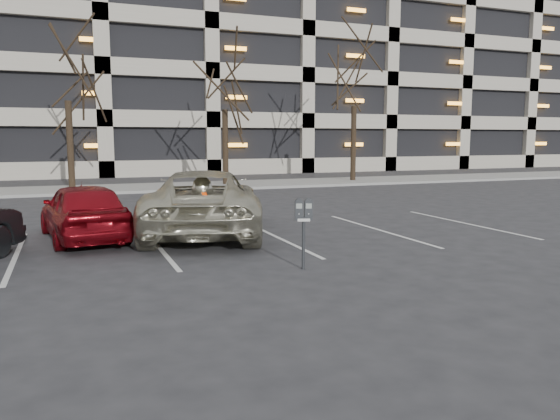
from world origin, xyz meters
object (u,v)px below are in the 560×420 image
(tree_b, at_px, (65,44))
(tree_c, at_px, (224,62))
(tree_d, at_px, (355,58))
(suv_silver, at_px, (203,202))
(car_red, at_px, (84,211))
(parking_meter, at_px, (304,216))

(tree_b, relative_size, tree_c, 1.07)
(tree_b, distance_m, tree_d, 14.00)
(tree_c, relative_size, suv_silver, 1.34)
(suv_silver, bearing_deg, tree_d, -115.62)
(tree_c, bearing_deg, suv_silver, -107.99)
(car_red, bearing_deg, suv_silver, 168.79)
(tree_c, distance_m, parking_meter, 17.89)
(tree_d, bearing_deg, tree_c, 180.00)
(tree_d, relative_size, suv_silver, 1.45)
(tree_c, bearing_deg, tree_d, 0.00)
(tree_c, height_order, car_red, tree_c)
(tree_c, height_order, suv_silver, tree_c)
(tree_d, height_order, parking_meter, tree_d)
(tree_d, distance_m, parking_meter, 20.51)
(tree_b, xyz_separation_m, car_red, (0.15, -12.43, -5.65))
(suv_silver, bearing_deg, tree_b, -61.28)
(tree_d, height_order, suv_silver, tree_d)
(parking_meter, height_order, car_red, car_red)
(parking_meter, bearing_deg, suv_silver, 119.41)
(suv_silver, bearing_deg, parking_meter, 116.36)
(suv_silver, height_order, car_red, suv_silver)
(tree_d, xyz_separation_m, suv_silver, (-11.09, -12.60, -5.67))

